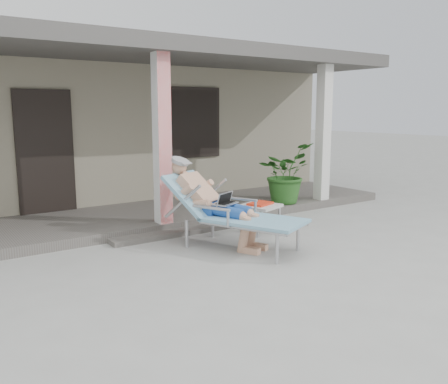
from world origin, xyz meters
TOP-DOWN VIEW (x-y plane):
  - ground at (0.00, 0.00)m, footprint 60.00×60.00m
  - house at (0.00, 6.50)m, footprint 10.40×5.40m
  - porch_deck at (0.00, 3.00)m, footprint 10.00×2.00m
  - porch_overhang at (0.00, 2.95)m, footprint 10.00×2.30m
  - porch_step at (0.00, 1.85)m, footprint 2.00×0.30m
  - lounger at (0.31, 0.96)m, footprint 1.51×2.12m
  - side_table at (1.22, 1.24)m, footprint 0.68×0.68m
  - potted_palm at (2.67, 2.31)m, footprint 1.28×1.20m

SIDE VIEW (x-z plane):
  - ground at x=0.00m, z-range 0.00..0.00m
  - porch_step at x=0.00m, z-range 0.00..0.07m
  - porch_deck at x=0.00m, z-range 0.00..0.15m
  - side_table at x=1.22m, z-range 0.16..0.64m
  - potted_palm at x=2.67m, z-range 0.15..1.29m
  - lounger at x=0.31m, z-range 0.15..1.49m
  - house at x=0.00m, z-range 0.02..3.32m
  - porch_overhang at x=0.00m, z-range 1.36..4.21m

